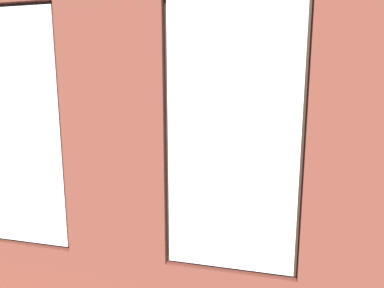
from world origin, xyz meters
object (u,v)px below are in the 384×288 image
at_px(couch_by_window, 102,240).
at_px(tv_flatscreen, 22,150).
at_px(coffee_table, 209,182).
at_px(cup_ceramic, 184,177).
at_px(potted_plant_between_couches, 225,227).
at_px(remote_silver, 213,181).
at_px(potted_plant_foreground_right, 109,139).
at_px(potted_plant_corner_near_left, 347,152).
at_px(couch_left, 360,196).
at_px(candle_jar, 200,174).
at_px(potted_plant_mid_room_small, 246,170).
at_px(media_console, 25,187).
at_px(potted_plant_by_left_couch, 322,171).
at_px(remote_gray, 209,179).
at_px(table_plant_small, 231,172).
at_px(potted_plant_near_tv, 12,194).

relative_size(couch_by_window, tv_flatscreen, 1.49).
height_order(coffee_table, cup_ceramic, cup_ceramic).
bearing_deg(potted_plant_between_couches, remote_silver, -76.11).
height_order(remote_silver, potted_plant_foreground_right, potted_plant_foreground_right).
height_order(tv_flatscreen, potted_plant_corner_near_left, tv_flatscreen).
relative_size(couch_left, candle_jar, 16.35).
xyz_separation_m(coffee_table, potted_plant_mid_room_small, (-0.55, -0.84, 0.05)).
relative_size(coffee_table, cup_ceramic, 14.89).
bearing_deg(couch_by_window, tv_flatscreen, -34.89).
bearing_deg(potted_plant_corner_near_left, media_console, 24.65).
distance_m(media_console, potted_plant_by_left_couch, 5.52).
relative_size(candle_jar, potted_plant_between_couches, 0.12).
bearing_deg(media_console, remote_gray, -169.46).
height_order(remote_gray, tv_flatscreen, tv_flatscreen).
bearing_deg(couch_left, tv_flatscreen, -87.90).
relative_size(cup_ceramic, potted_plant_foreground_right, 0.06).
height_order(coffee_table, candle_jar, candle_jar).
distance_m(tv_flatscreen, potted_plant_by_left_couch, 5.55).
relative_size(coffee_table, potted_plant_corner_near_left, 1.39).
bearing_deg(couch_by_window, coffee_table, -108.46).
bearing_deg(potted_plant_between_couches, coffee_table, -74.45).
distance_m(table_plant_small, media_console, 3.62).
relative_size(coffee_table, tv_flatscreen, 1.05).
relative_size(potted_plant_by_left_couch, potted_plant_between_couches, 0.58).
height_order(coffee_table, potted_plant_by_left_couch, potted_plant_by_left_couch).
distance_m(coffee_table, potted_plant_mid_room_small, 1.01).
height_order(cup_ceramic, potted_plant_foreground_right, potted_plant_foreground_right).
bearing_deg(cup_ceramic, couch_by_window, 80.34).
xyz_separation_m(media_console, potted_plant_foreground_right, (-0.30, -2.56, 0.46)).
height_order(couch_left, tv_flatscreen, tv_flatscreen).
bearing_deg(potted_plant_corner_near_left, potted_plant_mid_room_small, 30.83).
bearing_deg(remote_gray, table_plant_small, 86.72).
height_order(media_console, potted_plant_near_tv, potted_plant_near_tv).
distance_m(cup_ceramic, potted_plant_between_couches, 2.34).
relative_size(coffee_table, candle_jar, 11.51).
bearing_deg(potted_plant_by_left_couch, potted_plant_foreground_right, -6.89).
height_order(coffee_table, potted_plant_foreground_right, potted_plant_foreground_right).
bearing_deg(couch_by_window, potted_plant_corner_near_left, -127.42).
relative_size(tv_flatscreen, potted_plant_near_tv, 1.34).
bearing_deg(potted_plant_foreground_right, cup_ceramic, 139.90).
relative_size(couch_left, potted_plant_corner_near_left, 1.97).
distance_m(table_plant_small, potted_plant_near_tv, 3.40).
relative_size(cup_ceramic, tv_flatscreen, 0.07).
height_order(cup_ceramic, potted_plant_mid_room_small, potted_plant_mid_room_small).
distance_m(potted_plant_mid_room_small, potted_plant_near_tv, 3.94).
height_order(potted_plant_mid_room_small, potted_plant_near_tv, potted_plant_near_tv).
bearing_deg(remote_gray, couch_left, 66.86).
bearing_deg(remote_gray, remote_silver, 15.58).
distance_m(couch_by_window, tv_flatscreen, 3.00).
height_order(coffee_table, remote_silver, remote_silver).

